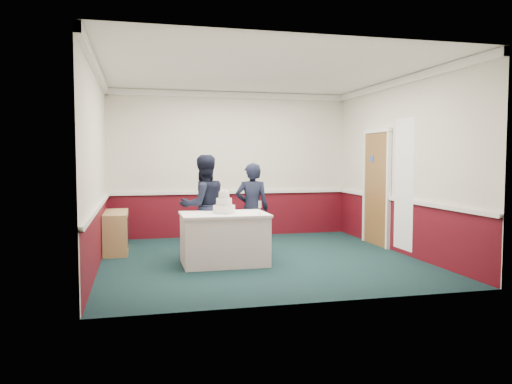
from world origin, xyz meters
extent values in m
plane|color=#132E2C|center=(0.00, 0.00, 0.00)|extent=(5.00, 5.00, 0.00)
cube|color=silver|center=(0.00, 2.48, 1.50)|extent=(5.00, 0.05, 3.00)
cube|color=silver|center=(-2.48, 0.00, 1.50)|extent=(0.05, 5.00, 3.00)
cube|color=silver|center=(2.48, 0.00, 1.50)|extent=(0.05, 5.00, 3.00)
cube|color=white|center=(0.00, 0.00, 2.98)|extent=(5.00, 5.00, 0.05)
cube|color=#4D0A13|center=(0.00, 2.48, 0.45)|extent=(5.00, 0.02, 0.90)
cube|color=white|center=(0.00, 2.47, 0.92)|extent=(4.98, 0.05, 0.06)
cube|color=white|center=(0.00, 2.46, 2.93)|extent=(5.00, 0.08, 0.12)
cube|color=olive|center=(2.46, 0.80, 1.05)|extent=(0.05, 0.90, 2.10)
cube|color=#234799|center=(2.44, 0.95, 1.62)|extent=(0.01, 0.12, 0.12)
cube|color=white|center=(2.42, -0.25, 1.20)|extent=(0.02, 0.60, 2.20)
cube|color=#A2854E|center=(-2.28, 1.20, 0.35)|extent=(0.40, 1.20, 0.70)
cube|color=black|center=(-2.07, 1.20, 0.40)|extent=(0.01, 1.00, 0.50)
cube|color=white|center=(-0.62, -0.21, 0.38)|extent=(1.28, 0.88, 0.76)
cube|color=white|center=(-0.62, -0.21, 0.77)|extent=(1.32, 0.92, 0.04)
cylinder|color=white|center=(-0.62, -0.21, 0.85)|extent=(0.34, 0.34, 0.12)
cylinder|color=silver|center=(-0.62, -0.21, 0.80)|extent=(0.35, 0.35, 0.03)
cylinder|color=white|center=(-0.62, -0.21, 0.97)|extent=(0.24, 0.24, 0.11)
cylinder|color=silver|center=(-0.62, -0.21, 0.92)|extent=(0.25, 0.25, 0.02)
cylinder|color=white|center=(-0.62, -0.21, 1.07)|extent=(0.16, 0.16, 0.10)
cylinder|color=silver|center=(-0.62, -0.21, 1.03)|extent=(0.17, 0.17, 0.02)
sphere|color=#EDE5C9|center=(-0.62, -0.21, 1.14)|extent=(0.03, 0.03, 0.03)
sphere|color=#EDE5C9|center=(-0.59, -0.20, 1.14)|extent=(0.03, 0.03, 0.03)
sphere|color=#EDE5C9|center=(-0.64, -0.19, 1.14)|extent=(0.03, 0.03, 0.03)
sphere|color=#EDE5C9|center=(-0.60, -0.24, 1.14)|extent=(0.03, 0.03, 0.03)
sphere|color=#EDE5C9|center=(-0.64, -0.23, 1.14)|extent=(0.03, 0.03, 0.03)
cube|color=silver|center=(-0.65, -0.41, 0.79)|extent=(0.04, 0.22, 0.00)
cylinder|color=silver|center=(-0.12, -0.49, 0.79)|extent=(0.05, 0.05, 0.01)
cylinder|color=silver|center=(-0.12, -0.49, 0.84)|extent=(0.01, 0.01, 0.09)
cylinder|color=silver|center=(-0.12, -0.49, 0.94)|extent=(0.04, 0.04, 0.11)
imported|color=black|center=(-0.85, 0.43, 0.84)|extent=(0.97, 0.85, 1.69)
imported|color=black|center=(-0.01, 0.49, 0.78)|extent=(0.63, 0.48, 1.55)
camera|label=1|loc=(-1.92, -7.75, 1.65)|focal=35.00mm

